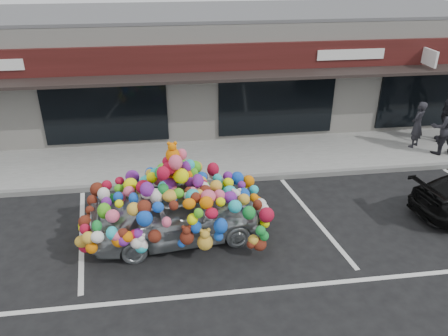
{
  "coord_description": "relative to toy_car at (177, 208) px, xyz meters",
  "views": [
    {
      "loc": [
        -0.88,
        -9.17,
        6.4
      ],
      "look_at": [
        0.55,
        1.4,
        1.04
      ],
      "focal_mm": 35.0,
      "sensor_mm": 36.0,
      "label": 1
    }
  ],
  "objects": [
    {
      "name": "kerb",
      "position": [
        0.81,
        2.7,
        -0.79
      ],
      "size": [
        26.0,
        0.18,
        0.16
      ],
      "primitive_type": "cube",
      "color": "slate",
      "rests_on": "ground"
    },
    {
      "name": "pedestrian_b",
      "position": [
        9.02,
        3.53,
        0.23
      ],
      "size": [
        0.92,
        0.72,
        1.89
      ],
      "primitive_type": "imported",
      "rotation": [
        0.0,
        0.0,
        3.14
      ],
      "color": "black",
      "rests_on": "sidewalk"
    },
    {
      "name": "lane_line",
      "position": [
        2.81,
        -2.1,
        -0.86
      ],
      "size": [
        14.0,
        0.12,
        0.01
      ],
      "primitive_type": "cube",
      "color": "silver",
      "rests_on": "ground"
    },
    {
      "name": "pedestrian_a",
      "position": [
        8.46,
        4.15,
        0.11
      ],
      "size": [
        0.72,
        0.67,
        1.64
      ],
      "primitive_type": "imported",
      "rotation": [
        0.0,
        0.0,
        3.77
      ],
      "color": "#232228",
      "rests_on": "sidewalk"
    },
    {
      "name": "sidewalk",
      "position": [
        0.81,
        4.2,
        -0.79
      ],
      "size": [
        26.0,
        3.0,
        0.15
      ],
      "primitive_type": "cube",
      "color": "gray",
      "rests_on": "ground"
    },
    {
      "name": "parking_stripe_left",
      "position": [
        -2.39,
        0.4,
        -0.86
      ],
      "size": [
        0.73,
        4.37,
        0.01
      ],
      "primitive_type": "cube",
      "rotation": [
        0.0,
        0.0,
        0.14
      ],
      "color": "silver",
      "rests_on": "ground"
    },
    {
      "name": "pedestrian_c",
      "position": [
        9.76,
        4.51,
        0.25
      ],
      "size": [
        1.22,
        0.82,
        1.92
      ],
      "primitive_type": "imported",
      "rotation": [
        0.0,
        0.0,
        4.38
      ],
      "color": "#27252B",
      "rests_on": "sidewalk"
    },
    {
      "name": "parking_stripe_mid",
      "position": [
        3.61,
        0.4,
        -0.86
      ],
      "size": [
        0.73,
        4.37,
        0.01
      ],
      "primitive_type": "cube",
      "rotation": [
        0.0,
        0.0,
        0.14
      ],
      "color": "silver",
      "rests_on": "ground"
    },
    {
      "name": "ground",
      "position": [
        0.81,
        0.2,
        -0.86
      ],
      "size": [
        90.0,
        90.0,
        0.0
      ],
      "primitive_type": "plane",
      "color": "black",
      "rests_on": "ground"
    },
    {
      "name": "toy_car",
      "position": [
        0.0,
        0.0,
        0.0
      ],
      "size": [
        2.97,
        4.56,
        2.54
      ],
      "rotation": [
        0.0,
        0.0,
        1.69
      ],
      "color": "gray",
      "rests_on": "ground"
    },
    {
      "name": "shop_building",
      "position": [
        0.81,
        8.64,
        1.3
      ],
      "size": [
        24.0,
        7.2,
        4.31
      ],
      "color": "silver",
      "rests_on": "ground"
    }
  ]
}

